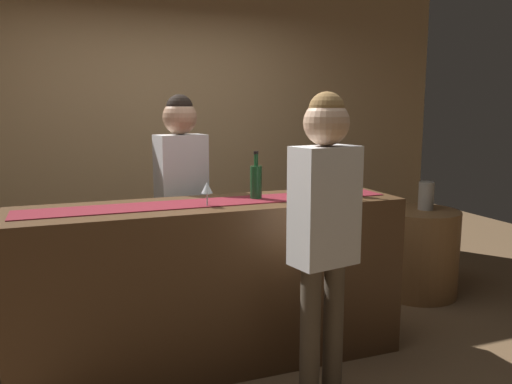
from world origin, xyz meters
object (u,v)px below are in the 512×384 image
bartender (181,187)px  customer_sipping (324,217)px  round_side_table (418,252)px  wine_bottle_amber (345,178)px  wine_bottle_clear (325,179)px  wine_glass_near_customer (301,183)px  vase_on_side_table (426,196)px  wine_glass_mid_counter (207,189)px  wine_bottle_green (256,181)px

bartender → customer_sipping: 1.31m
round_side_table → wine_bottle_amber: bearing=-150.9°
bartender → round_side_table: size_ratio=2.29×
wine_bottle_clear → customer_sipping: 0.68m
round_side_table → customer_sipping: bearing=-142.6°
wine_glass_near_customer → vase_on_side_table: (1.51, 0.67, -0.28)m
wine_glass_near_customer → round_side_table: bearing=24.7°
wine_bottle_amber → customer_sipping: 0.75m
wine_bottle_clear → wine_glass_mid_counter: size_ratio=2.10×
wine_bottle_amber → customer_sipping: bearing=-128.4°
customer_sipping → wine_bottle_amber: bearing=40.5°
wine_bottle_clear → bartender: 1.02m
wine_glass_mid_counter → vase_on_side_table: wine_glass_mid_counter is taller
bartender → wine_bottle_clear: bearing=131.7°
vase_on_side_table → wine_bottle_clear: bearing=-154.8°
wine_bottle_green → bartender: bearing=122.6°
wine_bottle_green → wine_bottle_amber: bearing=-7.7°
wine_bottle_clear → vase_on_side_table: (1.31, 0.62, -0.29)m
wine_bottle_amber → wine_glass_mid_counter: 0.95m
wine_bottle_amber → round_side_table: 1.49m
wine_bottle_green → vase_on_side_table: (1.76, 0.54, -0.29)m
round_side_table → vase_on_side_table: vase_on_side_table is taller
wine_glass_mid_counter → round_side_table: (2.05, 0.67, -0.77)m
round_side_table → wine_bottle_clear: bearing=-153.9°
vase_on_side_table → round_side_table: bearing=-175.5°
wine_bottle_green → wine_glass_near_customer: 0.28m
wine_bottle_clear → wine_bottle_green: same height
bartender → vase_on_side_table: (2.11, -0.01, -0.19)m
wine_glass_mid_counter → wine_glass_near_customer: bearing=0.0°
bartender → customer_sipping: (0.48, -1.22, -0.01)m
customer_sipping → round_side_table: customer_sipping is taller
wine_bottle_amber → wine_glass_near_customer: 0.35m
wine_bottle_clear → vase_on_side_table: 1.48m
wine_glass_mid_counter → customer_sipping: 0.73m
wine_glass_mid_counter → round_side_table: wine_glass_mid_counter is taller
bartender → customer_sipping: bartender is taller
wine_bottle_clear → bartender: (-0.80, 0.63, -0.10)m
wine_glass_near_customer → bartender: (-0.60, 0.68, -0.09)m
wine_bottle_clear → round_side_table: 1.59m
customer_sipping → wine_glass_mid_counter: bearing=120.9°
wine_bottle_amber → wine_bottle_clear: bearing=178.4°
wine_glass_near_customer → round_side_table: (1.45, 0.67, -0.77)m
vase_on_side_table → customer_sipping: bearing=-143.5°
wine_bottle_clear → vase_on_side_table: wine_bottle_clear is taller
wine_bottle_amber → vase_on_side_table: bearing=28.0°
wine_bottle_clear → bartender: bartender is taller
wine_bottle_amber → wine_glass_mid_counter: wine_bottle_amber is taller
wine_bottle_green → bartender: 0.66m
wine_bottle_green → bartender: bartender is taller
wine_glass_near_customer → bartender: 0.91m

